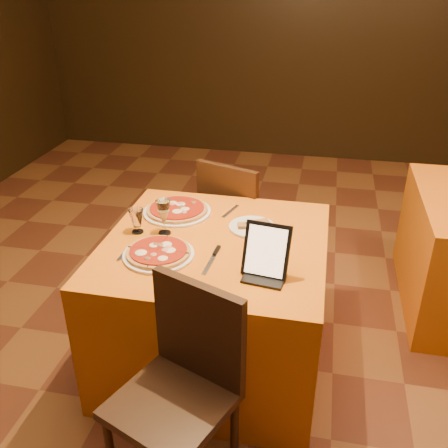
% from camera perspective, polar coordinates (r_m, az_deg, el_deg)
% --- Properties ---
extents(floor, '(6.00, 7.00, 0.01)m').
position_cam_1_polar(floor, '(2.90, 4.60, -15.66)').
color(floor, '#5E2D19').
rests_on(floor, ground).
extents(wall_back, '(6.00, 0.01, 2.80)m').
position_cam_1_polar(wall_back, '(5.64, 10.30, 21.20)').
color(wall_back, black).
rests_on(wall_back, floor).
extents(main_table, '(1.10, 1.10, 0.75)m').
position_cam_1_polar(main_table, '(2.69, -0.97, -8.90)').
color(main_table, orange).
rests_on(main_table, floor).
extents(chair_main_near, '(0.49, 0.49, 0.91)m').
position_cam_1_polar(chair_main_near, '(2.07, -6.06, -19.75)').
color(chair_main_near, black).
rests_on(chair_main_near, floor).
extents(chair_main_far, '(0.52, 0.52, 0.91)m').
position_cam_1_polar(chair_main_far, '(3.32, 2.06, 0.27)').
color(chair_main_far, black).
rests_on(chair_main_far, floor).
extents(pizza_near, '(0.34, 0.34, 0.03)m').
position_cam_1_polar(pizza_near, '(2.38, -7.49, -3.33)').
color(pizza_near, white).
rests_on(pizza_near, main_table).
extents(pizza_far, '(0.38, 0.38, 0.03)m').
position_cam_1_polar(pizza_far, '(2.77, -5.38, 1.54)').
color(pizza_far, white).
rests_on(pizza_far, main_table).
extents(cutlet_dish, '(0.24, 0.24, 0.03)m').
position_cam_1_polar(cutlet_dish, '(2.61, 3.24, -0.24)').
color(cutlet_dish, white).
rests_on(cutlet_dish, main_table).
extents(wine_glass, '(0.09, 0.09, 0.19)m').
position_cam_1_polar(wine_glass, '(2.53, -6.89, 0.82)').
color(wine_glass, '#EDE186').
rests_on(wine_glass, main_table).
extents(water_glass, '(0.10, 0.10, 0.13)m').
position_cam_1_polar(water_glass, '(2.58, -9.94, 0.34)').
color(water_glass, white).
rests_on(water_glass, main_table).
extents(tablet, '(0.22, 0.13, 0.24)m').
position_cam_1_polar(tablet, '(2.18, 4.87, -3.02)').
color(tablet, black).
rests_on(tablet, main_table).
extents(knife, '(0.04, 0.25, 0.01)m').
position_cam_1_polar(knife, '(2.32, -1.43, -4.20)').
color(knife, '#A5A4AA').
rests_on(knife, main_table).
extents(fork_near, '(0.02, 0.15, 0.01)m').
position_cam_1_polar(fork_near, '(2.43, -11.33, -3.30)').
color(fork_near, '#B5B6BC').
rests_on(fork_near, main_table).
extents(fork_far, '(0.07, 0.18, 0.01)m').
position_cam_1_polar(fork_far, '(2.78, 0.75, 1.45)').
color(fork_far, '#AEADB4').
rests_on(fork_far, main_table).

